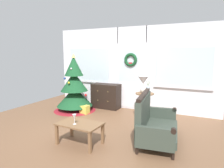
{
  "coord_description": "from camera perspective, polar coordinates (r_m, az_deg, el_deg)",
  "views": [
    {
      "loc": [
        2.07,
        -3.74,
        1.71
      ],
      "look_at": [
        0.05,
        0.55,
        1.0
      ],
      "focal_mm": 31.64,
      "sensor_mm": 36.0,
      "label": 1
    }
  ],
  "objects": [
    {
      "name": "table_lamp",
      "position": [
        5.25,
        9.0,
        0.55
      ],
      "size": [
        0.28,
        0.28,
        0.44
      ],
      "color": "silver",
      "rests_on": "side_table"
    },
    {
      "name": "ground_plane",
      "position": [
        4.6,
        -3.58,
        -13.31
      ],
      "size": [
        6.76,
        6.76,
        0.0
      ],
      "primitive_type": "plane",
      "color": "brown"
    },
    {
      "name": "gift_box",
      "position": [
        5.86,
        -7.93,
        -7.3
      ],
      "size": [
        0.24,
        0.22,
        0.24
      ],
      "primitive_type": "cube",
      "color": "#D8C64C",
      "rests_on": "ground"
    },
    {
      "name": "christmas_tree",
      "position": [
        6.13,
        -10.81,
        -1.66
      ],
      "size": [
        1.28,
        1.28,
        1.73
      ],
      "color": "#4C331E",
      "rests_on": "ground"
    },
    {
      "name": "wine_glass",
      "position": [
        3.79,
        -10.82,
        -9.36
      ],
      "size": [
        0.08,
        0.08,
        0.2
      ],
      "color": "silver",
      "rests_on": "coffee_table"
    },
    {
      "name": "dresser_cabinet",
      "position": [
        6.34,
        -1.75,
        -3.48
      ],
      "size": [
        0.91,
        0.45,
        0.78
      ],
      "color": "black",
      "rests_on": "ground"
    },
    {
      "name": "back_wall_with_door",
      "position": [
        6.19,
        5.65,
        4.53
      ],
      "size": [
        5.2,
        0.19,
        2.55
      ],
      "color": "white",
      "rests_on": "ground"
    },
    {
      "name": "coffee_table",
      "position": [
        3.9,
        -9.31,
        -11.94
      ],
      "size": [
        0.86,
        0.56,
        0.42
      ],
      "color": "brown",
      "rests_on": "ground"
    },
    {
      "name": "settee_sofa",
      "position": [
        4.06,
        11.72,
        -10.88
      ],
      "size": [
        0.86,
        1.45,
        0.96
      ],
      "color": "black",
      "rests_on": "ground"
    },
    {
      "name": "side_table",
      "position": [
        5.29,
        9.38,
        -4.81
      ],
      "size": [
        0.5,
        0.48,
        0.71
      ],
      "color": "brown",
      "rests_on": "ground"
    },
    {
      "name": "flower_vase",
      "position": [
        5.14,
        10.36,
        -1.55
      ],
      "size": [
        0.11,
        0.1,
        0.35
      ],
      "color": "#99ADBC",
      "rests_on": "side_table"
    }
  ]
}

